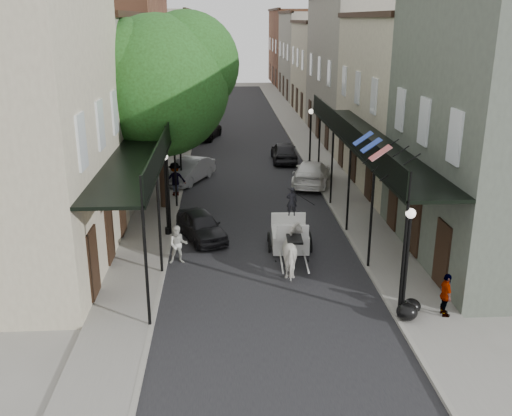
{
  "coord_description": "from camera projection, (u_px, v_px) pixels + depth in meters",
  "views": [
    {
      "loc": [
        -1.61,
        -18.11,
        9.32
      ],
      "look_at": [
        -0.21,
        4.99,
        1.6
      ],
      "focal_mm": 40.0,
      "sensor_mm": 36.0,
      "label": 1
    }
  ],
  "objects": [
    {
      "name": "gallery_right",
      "position": [
        363.0,
        141.0,
        25.79
      ],
      "size": [
        2.2,
        18.05,
        4.88
      ],
      "color": "black",
      "rests_on": "sidewalk_right"
    },
    {
      "name": "car_left_far",
      "position": [
        204.0,
        131.0,
        46.11
      ],
      "size": [
        3.06,
        4.77,
        1.22
      ],
      "primitive_type": "imported",
      "rotation": [
        0.0,
        0.0,
        -0.25
      ],
      "color": "black",
      "rests_on": "ground"
    },
    {
      "name": "gallery_left",
      "position": [
        150.0,
        143.0,
        25.24
      ],
      "size": [
        2.2,
        18.05,
        4.88
      ],
      "color": "black",
      "rests_on": "sidewalk_left"
    },
    {
      "name": "pedestrian_sidewalk_left",
      "position": [
        175.0,
        179.0,
        30.91
      ],
      "size": [
        1.31,
        0.95,
        1.83
      ],
      "primitive_type": "imported",
      "rotation": [
        0.0,
        0.0,
        3.4
      ],
      "color": "gray",
      "rests_on": "sidewalk_left"
    },
    {
      "name": "car_right_near",
      "position": [
        311.0,
        173.0,
        33.43
      ],
      "size": [
        3.08,
        5.13,
        1.39
      ],
      "primitive_type": "imported",
      "rotation": [
        0.0,
        0.0,
        2.89
      ],
      "color": "white",
      "rests_on": "ground"
    },
    {
      "name": "road",
      "position": [
        246.0,
        161.0,
        39.13
      ],
      "size": [
        8.0,
        90.0,
        0.01
      ],
      "primitive_type": "cube",
      "color": "black",
      "rests_on": "ground"
    },
    {
      "name": "lamppost_right_near",
      "position": [
        406.0,
        262.0,
        17.89
      ],
      "size": [
        0.32,
        0.32,
        3.71
      ],
      "color": "black",
      "rests_on": "sidewalk_right"
    },
    {
      "name": "tree_near",
      "position": [
        167.0,
        80.0,
        27.54
      ],
      "size": [
        7.31,
        6.8,
        9.63
      ],
      "color": "#382619",
      "rests_on": "sidewalk_left"
    },
    {
      "name": "trash_bags",
      "position": [
        409.0,
        309.0,
        18.4
      ],
      "size": [
        0.93,
        1.08,
        0.58
      ],
      "color": "black",
      "rests_on": "sidewalk_right"
    },
    {
      "name": "building_row_right",
      "position": [
        343.0,
        70.0,
        47.43
      ],
      "size": [
        5.0,
        80.0,
        10.5
      ],
      "primitive_type": "cube",
      "color": "gray",
      "rests_on": "ground"
    },
    {
      "name": "horse",
      "position": [
        294.0,
        251.0,
        21.74
      ],
      "size": [
        1.03,
        2.12,
        1.76
      ],
      "primitive_type": "imported",
      "rotation": [
        0.0,
        0.0,
        3.1
      ],
      "color": "white",
      "rests_on": "ground"
    },
    {
      "name": "pedestrian_walking",
      "position": [
        178.0,
        245.0,
        22.59
      ],
      "size": [
        0.8,
        0.65,
        1.58
      ],
      "primitive_type": "imported",
      "rotation": [
        0.0,
        0.0,
        0.06
      ],
      "color": "beige",
      "rests_on": "ground"
    },
    {
      "name": "car_left_near",
      "position": [
        201.0,
        225.0,
        25.18
      ],
      "size": [
        2.69,
        3.92,
        1.24
      ],
      "primitive_type": "imported",
      "rotation": [
        0.0,
        0.0,
        0.38
      ],
      "color": "black",
      "rests_on": "ground"
    },
    {
      "name": "sidewalk_left",
      "position": [
        173.0,
        161.0,
        38.82
      ],
      "size": [
        2.2,
        90.0,
        0.12
      ],
      "primitive_type": "cube",
      "color": "gray",
      "rests_on": "ground"
    },
    {
      "name": "lamppost_right_far",
      "position": [
        310.0,
        137.0,
        36.82
      ],
      "size": [
        0.32,
        0.32,
        3.71
      ],
      "color": "black",
      "rests_on": "sidewalk_right"
    },
    {
      "name": "lamppost_left",
      "position": [
        166.0,
        193.0,
        24.99
      ],
      "size": [
        0.32,
        0.32,
        3.71
      ],
      "color": "black",
      "rests_on": "sidewalk_left"
    },
    {
      "name": "car_right_far",
      "position": [
        284.0,
        152.0,
        38.76
      ],
      "size": [
        1.73,
        4.13,
        1.4
      ],
      "primitive_type": "imported",
      "rotation": [
        0.0,
        0.0,
        3.12
      ],
      "color": "black",
      "rests_on": "ground"
    },
    {
      "name": "building_row_left",
      "position": [
        135.0,
        71.0,
        46.44
      ],
      "size": [
        5.0,
        80.0,
        10.5
      ],
      "primitive_type": "cube",
      "color": "#BFB799",
      "rests_on": "ground"
    },
    {
      "name": "carriage",
      "position": [
        289.0,
        221.0,
        24.25
      ],
      "size": [
        1.9,
        2.65,
        2.94
      ],
      "rotation": [
        0.0,
        0.0,
        -0.04
      ],
      "color": "black",
      "rests_on": "ground"
    },
    {
      "name": "tree_far",
      "position": [
        184.0,
        69.0,
        40.99
      ],
      "size": [
        6.45,
        6.0,
        8.61
      ],
      "color": "#382619",
      "rests_on": "sidewalk_left"
    },
    {
      "name": "ground",
      "position": [
        270.0,
        295.0,
        20.19
      ],
      "size": [
        140.0,
        140.0,
        0.0
      ],
      "primitive_type": "plane",
      "color": "gray",
      "rests_on": "ground"
    },
    {
      "name": "car_left_mid",
      "position": [
        189.0,
        170.0,
        33.95
      ],
      "size": [
        3.12,
        4.48,
        1.4
      ],
      "primitive_type": "imported",
      "rotation": [
        0.0,
        0.0,
        -0.43
      ],
      "color": "#9D9EA3",
      "rests_on": "ground"
    },
    {
      "name": "pedestrian_sidewalk_right",
      "position": [
        446.0,
        295.0,
        18.34
      ],
      "size": [
        0.41,
        0.88,
        1.47
      ],
      "primitive_type": "imported",
      "rotation": [
        0.0,
        0.0,
        1.51
      ],
      "color": "gray",
      "rests_on": "sidewalk_right"
    },
    {
      "name": "sidewalk_right",
      "position": [
        318.0,
        159.0,
        39.4
      ],
      "size": [
        2.2,
        90.0,
        0.12
      ],
      "primitive_type": "cube",
      "color": "gray",
      "rests_on": "ground"
    }
  ]
}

